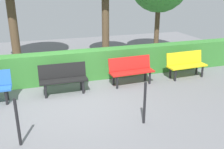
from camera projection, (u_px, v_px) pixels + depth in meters
The scene contains 7 objects.
ground_plane at pixel (73, 102), 6.77m from camera, with size 17.24×17.24×0.00m, color slate.
bench_yellow at pixel (186, 63), 8.49m from camera, with size 1.40×0.52×0.86m.
bench_red at pixel (131, 69), 7.89m from camera, with size 1.44×0.53×0.86m.
bench_black at pixel (63, 77), 7.21m from camera, with size 1.36×0.47×0.86m.
hedge_row at pixel (91, 64), 8.35m from camera, with size 13.24×0.53×0.98m, color #387F33.
railing_post_mid at pixel (145, 103), 5.58m from camera, with size 0.06×0.06×1.00m, color black.
railing_post_far at pixel (18, 123), 4.79m from camera, with size 0.06×0.06×1.00m, color black.
Camera 1 is at (0.91, 6.15, 2.98)m, focal length 40.22 mm.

